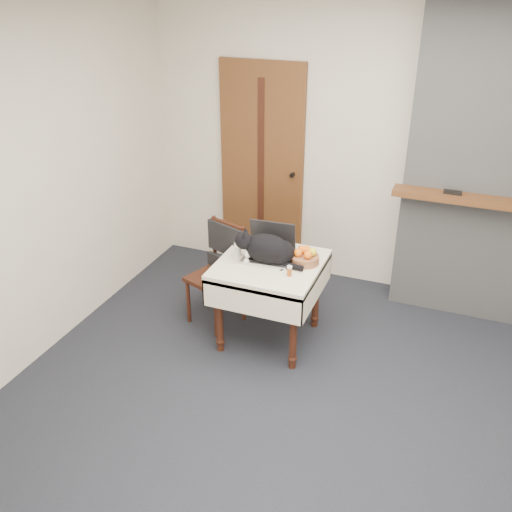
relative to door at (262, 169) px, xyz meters
The scene contains 12 objects.
ground 2.52m from the door, 58.72° to the right, with size 4.50×4.50×0.00m, color black.
room_shell 2.07m from the door, 51.56° to the right, with size 4.52×4.01×2.61m.
door is the anchor object (origin of this frame).
chimney 2.12m from the door, ahead, with size 1.62×0.48×2.60m.
side_table 1.39m from the door, 66.25° to the right, with size 0.78×0.78×0.70m.
laptop 1.25m from the door, 66.17° to the right, with size 0.38×0.33×0.27m.
cat 1.35m from the door, 66.76° to the right, with size 0.56×0.29×0.27m.
cream_jar 1.25m from the door, 77.78° to the right, with size 0.06×0.06×0.07m, color silver.
pill_bottle 1.57m from the door, 61.45° to the right, with size 0.04×0.04×0.08m.
fruit_basket 1.40m from the door, 55.11° to the right, with size 0.22×0.22×0.13m.
desk_clutter 1.42m from the door, 57.64° to the right, with size 0.15×0.02×0.01m, color black.
chair 1.15m from the door, 86.89° to the right, with size 0.50×0.50×0.87m.
Camera 1 is at (0.66, -2.88, 2.74)m, focal length 40.00 mm.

